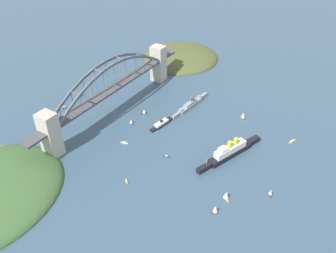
{
  "coord_description": "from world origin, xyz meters",
  "views": [
    {
      "loc": [
        277.72,
        261.16,
        247.54
      ],
      "look_at": [
        0.0,
        79.99,
        8.0
      ],
      "focal_mm": 38.51,
      "sensor_mm": 36.0,
      "label": 1
    }
  ],
  "objects_px": {
    "small_boat_1": "(243,115)",
    "small_boat_5": "(124,143)",
    "small_boat_6": "(292,141)",
    "channel_marker_buoy": "(131,120)",
    "harbor_arch_bridge": "(112,91)",
    "small_boat_7": "(226,195)",
    "ocean_liner": "(230,151)",
    "small_boat_8": "(166,156)",
    "small_boat_3": "(131,121)",
    "small_boat_2": "(271,192)",
    "naval_cruiser": "(191,105)",
    "seaplane_second_in_formation": "(62,108)",
    "small_boat_4": "(144,112)",
    "small_boat_0": "(126,181)",
    "seaplane_taxiing_near_bridge": "(80,95)",
    "small_boat_9": "(215,209)",
    "harbor_ferry_steamer": "(162,124)"
  },
  "relations": [
    {
      "from": "small_boat_1",
      "to": "small_boat_5",
      "type": "distance_m",
      "value": 147.17
    },
    {
      "from": "small_boat_5",
      "to": "small_boat_6",
      "type": "distance_m",
      "value": 185.74
    },
    {
      "from": "channel_marker_buoy",
      "to": "harbor_arch_bridge",
      "type": "bearing_deg",
      "value": -99.39
    },
    {
      "from": "small_boat_6",
      "to": "small_boat_7",
      "type": "bearing_deg",
      "value": -11.98
    },
    {
      "from": "ocean_liner",
      "to": "small_boat_6",
      "type": "relative_size",
      "value": 7.96
    },
    {
      "from": "small_boat_8",
      "to": "small_boat_1",
      "type": "bearing_deg",
      "value": 160.83
    },
    {
      "from": "small_boat_3",
      "to": "ocean_liner",
      "type": "bearing_deg",
      "value": 94.85
    },
    {
      "from": "small_boat_5",
      "to": "small_boat_8",
      "type": "height_order",
      "value": "small_boat_5"
    },
    {
      "from": "small_boat_2",
      "to": "small_boat_3",
      "type": "height_order",
      "value": "small_boat_2"
    },
    {
      "from": "small_boat_7",
      "to": "small_boat_8",
      "type": "relative_size",
      "value": 1.26
    },
    {
      "from": "naval_cruiser",
      "to": "small_boat_3",
      "type": "height_order",
      "value": "naval_cruiser"
    },
    {
      "from": "small_boat_3",
      "to": "small_boat_6",
      "type": "height_order",
      "value": "small_boat_3"
    },
    {
      "from": "seaplane_second_in_formation",
      "to": "small_boat_4",
      "type": "bearing_deg",
      "value": 116.99
    },
    {
      "from": "seaplane_second_in_formation",
      "to": "small_boat_0",
      "type": "bearing_deg",
      "value": 68.99
    },
    {
      "from": "small_boat_0",
      "to": "small_boat_3",
      "type": "xyz_separation_m",
      "value": [
        -79.25,
        -55.62,
        2.82
      ]
    },
    {
      "from": "seaplane_taxiing_near_bridge",
      "to": "small_boat_3",
      "type": "bearing_deg",
      "value": 82.48
    },
    {
      "from": "small_boat_0",
      "to": "small_boat_9",
      "type": "relative_size",
      "value": 0.66
    },
    {
      "from": "small_boat_9",
      "to": "small_boat_3",
      "type": "bearing_deg",
      "value": -114.68
    },
    {
      "from": "small_boat_3",
      "to": "small_boat_5",
      "type": "relative_size",
      "value": 0.87
    },
    {
      "from": "harbor_arch_bridge",
      "to": "small_boat_1",
      "type": "distance_m",
      "value": 160.32
    },
    {
      "from": "small_boat_8",
      "to": "small_boat_9",
      "type": "distance_m",
      "value": 86.78
    },
    {
      "from": "small_boat_3",
      "to": "channel_marker_buoy",
      "type": "xyz_separation_m",
      "value": [
        -5.01,
        -4.95,
        -2.35
      ]
    },
    {
      "from": "small_boat_3",
      "to": "small_boat_9",
      "type": "height_order",
      "value": "small_boat_9"
    },
    {
      "from": "small_boat_1",
      "to": "small_boat_4",
      "type": "xyz_separation_m",
      "value": [
        57.87,
        -105.58,
        -0.57
      ]
    },
    {
      "from": "small_boat_2",
      "to": "channel_marker_buoy",
      "type": "xyz_separation_m",
      "value": [
        -25.25,
        -183.44,
        -2.56
      ]
    },
    {
      "from": "harbor_ferry_steamer",
      "to": "seaplane_taxiing_near_bridge",
      "type": "xyz_separation_m",
      "value": [
        4.8,
        -128.02,
        0.01
      ]
    },
    {
      "from": "small_boat_8",
      "to": "small_boat_9",
      "type": "bearing_deg",
      "value": 63.1
    },
    {
      "from": "harbor_arch_bridge",
      "to": "seaplane_taxiing_near_bridge",
      "type": "distance_m",
      "value": 67.54
    },
    {
      "from": "small_boat_8",
      "to": "small_boat_5",
      "type": "bearing_deg",
      "value": -83.06
    },
    {
      "from": "small_boat_0",
      "to": "small_boat_6",
      "type": "bearing_deg",
      "value": 142.4
    },
    {
      "from": "harbor_ferry_steamer",
      "to": "small_boat_3",
      "type": "distance_m",
      "value": 36.07
    },
    {
      "from": "ocean_liner",
      "to": "small_boat_1",
      "type": "distance_m",
      "value": 74.61
    },
    {
      "from": "small_boat_7",
      "to": "channel_marker_buoy",
      "type": "height_order",
      "value": "small_boat_7"
    },
    {
      "from": "small_boat_9",
      "to": "small_boat_2",
      "type": "bearing_deg",
      "value": 144.16
    },
    {
      "from": "small_boat_0",
      "to": "small_boat_6",
      "type": "height_order",
      "value": "small_boat_6"
    },
    {
      "from": "harbor_arch_bridge",
      "to": "small_boat_5",
      "type": "height_order",
      "value": "harbor_arch_bridge"
    },
    {
      "from": "small_boat_4",
      "to": "small_boat_0",
      "type": "bearing_deg",
      "value": 27.81
    },
    {
      "from": "small_boat_0",
      "to": "small_boat_8",
      "type": "height_order",
      "value": "small_boat_8"
    },
    {
      "from": "seaplane_taxiing_near_bridge",
      "to": "seaplane_second_in_formation",
      "type": "bearing_deg",
      "value": 6.06
    },
    {
      "from": "small_boat_5",
      "to": "small_boat_0",
      "type": "bearing_deg",
      "value": 40.59
    },
    {
      "from": "seaplane_second_in_formation",
      "to": "small_boat_8",
      "type": "distance_m",
      "value": 160.56
    },
    {
      "from": "small_boat_0",
      "to": "ocean_liner",
      "type": "bearing_deg",
      "value": 143.18
    },
    {
      "from": "seaplane_second_in_formation",
      "to": "small_boat_2",
      "type": "xyz_separation_m",
      "value": [
        -2.02,
        271.31,
        1.62
      ]
    },
    {
      "from": "small_boat_5",
      "to": "small_boat_4",
      "type": "bearing_deg",
      "value": -164.75
    },
    {
      "from": "seaplane_taxiing_near_bridge",
      "to": "seaplane_second_in_formation",
      "type": "xyz_separation_m",
      "value": [
        35.0,
        3.71,
        0.03
      ]
    },
    {
      "from": "small_boat_6",
      "to": "small_boat_3",
      "type": "bearing_deg",
      "value": -67.67
    },
    {
      "from": "ocean_liner",
      "to": "small_boat_0",
      "type": "height_order",
      "value": "ocean_liner"
    },
    {
      "from": "seaplane_second_in_formation",
      "to": "small_boat_1",
      "type": "xyz_separation_m",
      "value": [
        -105.38,
        198.89,
        2.09
      ]
    },
    {
      "from": "harbor_arch_bridge",
      "to": "seaplane_taxiing_near_bridge",
      "type": "height_order",
      "value": "harbor_arch_bridge"
    },
    {
      "from": "small_boat_5",
      "to": "small_boat_6",
      "type": "bearing_deg",
      "value": 123.94
    }
  ]
}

